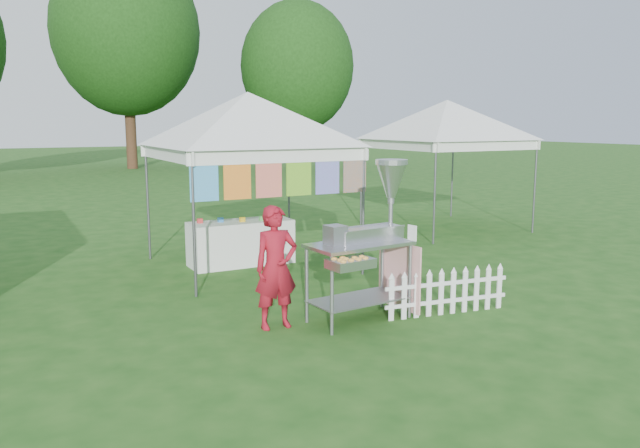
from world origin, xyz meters
TOP-DOWN VIEW (x-y plane):
  - ground at (0.00, 0.00)m, footprint 120.00×120.00m
  - canopy_main at (0.00, 3.49)m, footprint 4.24×4.24m
  - canopy_right at (5.50, 5.00)m, footprint 4.24×4.24m
  - tree_mid at (3.00, 28.00)m, footprint 7.60×7.60m
  - tree_right at (10.00, 22.00)m, footprint 5.60×5.60m
  - donut_cart at (0.31, 0.06)m, footprint 1.45×1.11m
  - vendor at (-0.95, 0.28)m, footprint 0.56×0.38m
  - picket_fence at (1.24, -0.29)m, footprint 1.78×0.28m
  - display_table at (-0.09, 3.73)m, footprint 1.80×0.70m

SIDE VIEW (x-z plane):
  - ground at x=0.00m, z-range 0.00..0.00m
  - picket_fence at x=1.24m, z-range 0.01..0.57m
  - display_table at x=-0.09m, z-range 0.00..0.78m
  - vendor at x=-0.95m, z-range 0.00..1.51m
  - donut_cart at x=0.31m, z-range 0.18..2.21m
  - canopy_main at x=0.00m, z-range 1.26..4.71m
  - canopy_right at x=5.50m, z-range 1.27..4.72m
  - tree_right at x=10.00m, z-range 0.97..9.39m
  - tree_mid at x=3.00m, z-range 1.38..12.90m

